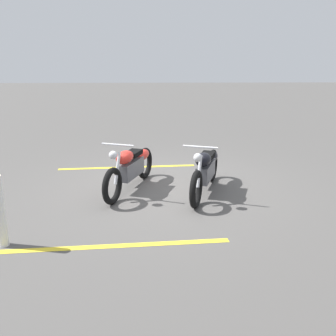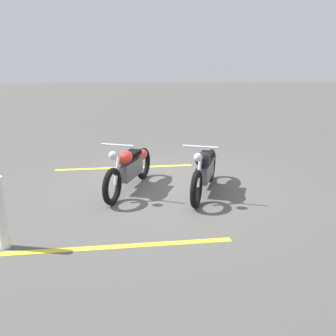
% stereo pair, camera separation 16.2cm
% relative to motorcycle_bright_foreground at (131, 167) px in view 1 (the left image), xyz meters
% --- Properties ---
extents(ground_plane, '(60.00, 60.00, 0.00)m').
position_rel_motorcycle_bright_foreground_xyz_m(ground_plane, '(-0.07, 0.71, -0.46)').
color(ground_plane, '#514F4C').
extents(motorcycle_bright_foreground, '(2.14, 0.90, 1.04)m').
position_rel_motorcycle_bright_foreground_xyz_m(motorcycle_bright_foreground, '(0.00, 0.00, 0.00)').
color(motorcycle_bright_foreground, black).
rests_on(motorcycle_bright_foreground, ground).
extents(motorcycle_dark_foreground, '(2.15, 0.86, 1.04)m').
position_rel_motorcycle_bright_foreground_xyz_m(motorcycle_dark_foreground, '(0.20, 1.44, 0.00)').
color(motorcycle_dark_foreground, black).
rests_on(motorcycle_dark_foreground, ground).
extents(bollard_post, '(0.14, 0.14, 1.02)m').
position_rel_motorcycle_bright_foreground_xyz_m(bollard_post, '(2.32, -1.63, 0.05)').
color(bollard_post, white).
rests_on(bollard_post, ground).
extents(parking_stripe_near, '(0.39, 3.20, 0.01)m').
position_rel_motorcycle_bright_foreground_xyz_m(parking_stripe_near, '(-1.53, -0.20, -0.46)').
color(parking_stripe_near, yellow).
rests_on(parking_stripe_near, ground).
extents(parking_stripe_mid, '(0.39, 3.20, 0.01)m').
position_rel_motorcycle_bright_foreground_xyz_m(parking_stripe_mid, '(2.38, -0.06, -0.46)').
color(parking_stripe_mid, yellow).
rests_on(parking_stripe_mid, ground).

